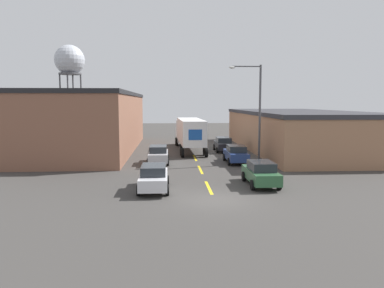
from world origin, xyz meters
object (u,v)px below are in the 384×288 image
semi_truck (189,131)px  water_tower (70,61)px  parked_car_right_far (223,144)px  parked_car_left_near (154,177)px  parked_car_right_mid (236,154)px  parked_car_right_near (261,173)px  parked_car_left_far (158,154)px  street_lamp (256,107)px

semi_truck → water_tower: 36.73m
semi_truck → parked_car_right_far: semi_truck is taller
parked_car_left_near → water_tower: (-17.35, 48.34, 12.33)m
parked_car_right_mid → parked_car_right_near: bearing=-90.0°
parked_car_left_near → parked_car_right_near: size_ratio=1.00×
parked_car_left_near → parked_car_left_far: same height
water_tower → parked_car_right_far: bearing=-50.5°
parked_car_left_near → parked_car_right_mid: bearing=55.6°
parked_car_left_far → parked_car_right_near: size_ratio=1.00×
parked_car_right_mid → water_tower: bearing=122.9°
water_tower → parked_car_right_mid: bearing=-57.1°
parked_car_right_far → parked_car_left_near: size_ratio=1.00×
parked_car_left_near → parked_car_right_mid: (7.17, 10.49, 0.00)m
semi_truck → parked_car_right_mid: semi_truck is taller
parked_car_left_near → parked_car_left_far: size_ratio=1.00×
parked_car_left_near → parked_car_right_near: bearing=8.2°
parked_car_left_near → parked_car_right_near: same height
parked_car_left_near → street_lamp: size_ratio=0.51×
parked_car_left_far → parked_car_right_near: bearing=-53.1°
street_lamp → parked_car_right_mid: bearing=166.7°
semi_truck → water_tower: water_tower is taller
parked_car_right_mid → street_lamp: street_lamp is taller
parked_car_right_far → water_tower: water_tower is taller
semi_truck → parked_car_right_far: 4.31m
parked_car_right_far → parked_car_right_mid: (0.00, -8.10, 0.00)m
semi_truck → parked_car_left_near: 20.39m
parked_car_right_far → street_lamp: size_ratio=0.51×
parked_car_right_far → parked_car_left_near: bearing=-111.1°
parked_car_right_mid → parked_car_left_near: bearing=-124.4°
parked_car_right_near → semi_truck: bearing=101.3°
parked_car_left_near → parked_car_right_near: (7.17, 1.03, 0.00)m
parked_car_right_near → street_lamp: size_ratio=0.51×
semi_truck → parked_car_right_near: 19.46m
parked_car_left_near → water_tower: bearing=109.7°
semi_truck → parked_car_left_near: bearing=-101.5°
water_tower → semi_truck: bearing=-53.8°
parked_car_left_near → street_lamp: 14.13m
water_tower → parked_car_right_near: bearing=-62.6°
water_tower → street_lamp: bearing=-55.5°
parked_car_right_far → parked_car_left_far: size_ratio=1.00×
parked_car_right_near → street_lamp: street_lamp is taller
water_tower → parked_car_left_near: bearing=-70.3°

